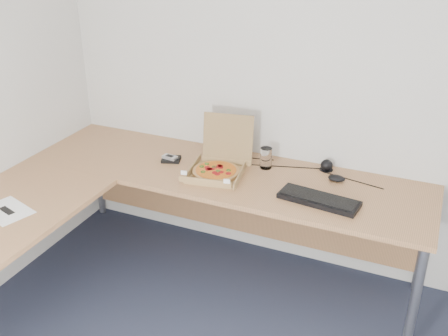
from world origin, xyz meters
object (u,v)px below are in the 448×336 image
at_px(pizza_box, 217,168).
at_px(keyboard, 319,200).
at_px(desk, 143,197).
at_px(drinking_glass, 266,158).
at_px(wallet, 171,159).

bearing_deg(pizza_box, keyboard, -17.75).
distance_m(desk, keyboard, 0.99).
bearing_deg(drinking_glass, desk, -132.48).
height_order(pizza_box, keyboard, pizza_box).
bearing_deg(wallet, drinking_glass, -5.13).
bearing_deg(keyboard, desk, -155.87).
bearing_deg(keyboard, wallet, 178.68).
xyz_separation_m(desk, keyboard, (0.95, 0.29, 0.04)).
height_order(desk, pizza_box, pizza_box).
bearing_deg(drinking_glass, keyboard, -35.32).
distance_m(keyboard, wallet, 1.01).
height_order(keyboard, wallet, keyboard).
xyz_separation_m(pizza_box, keyboard, (0.65, -0.09, -0.02)).
relative_size(desk, pizza_box, 6.77).
relative_size(drinking_glass, wallet, 1.14).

